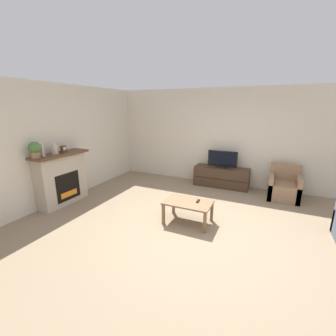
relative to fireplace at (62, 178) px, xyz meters
name	(u,v)px	position (x,y,z in m)	size (l,w,h in m)	color
ground_plane	(196,228)	(3.16, 0.20, -0.61)	(24.00, 24.00, 0.00)	#89755B
wall_back	(229,138)	(3.16, 3.01, 0.74)	(12.00, 0.06, 2.70)	beige
wall_left	(59,144)	(-0.21, 0.20, 0.74)	(0.06, 12.00, 2.70)	beige
fireplace	(62,178)	(0.00, 0.00, 0.00)	(0.48, 1.27, 1.19)	#B7A893
mantel_vase_left	(42,150)	(0.02, -0.38, 0.72)	(0.07, 0.07, 0.28)	beige
mantel_vase_centre_left	(55,149)	(0.02, -0.10, 0.69)	(0.13, 0.13, 0.24)	beige
mantel_clock	(63,149)	(0.02, 0.13, 0.66)	(0.08, 0.11, 0.15)	brown
potted_plant	(35,149)	(0.02, -0.54, 0.77)	(0.23, 0.23, 0.33)	#936B4C
tv_stand	(221,177)	(3.08, 2.70, -0.33)	(1.49, 0.48, 0.55)	#422D1E
tv	(222,160)	(3.08, 2.70, 0.16)	(0.80, 0.18, 0.47)	black
armchair	(284,187)	(4.65, 2.51, -0.34)	(0.70, 0.76, 0.80)	#937051
coffee_table	(188,204)	(2.94, 0.36, -0.24)	(0.90, 0.57, 0.43)	brown
remote	(198,201)	(3.11, 0.45, -0.17)	(0.05, 0.15, 0.02)	black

